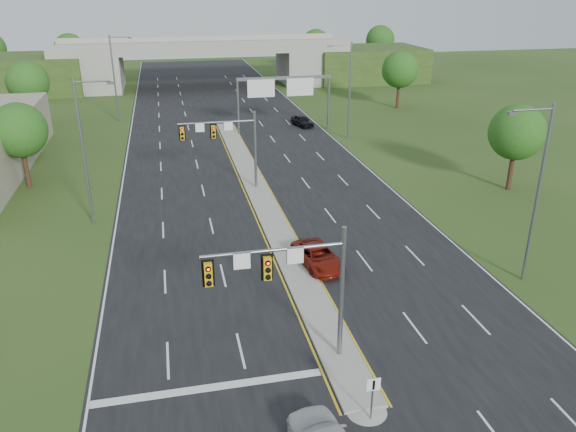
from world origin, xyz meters
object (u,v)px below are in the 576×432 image
(signal_mast_near, at_px, (295,278))
(sign_gantry, at_px, (283,89))
(signal_mast_far, at_px, (229,139))
(overpass, at_px, (204,66))
(car_far_c, at_px, (302,121))
(keep_right_sign, at_px, (373,392))
(car_far_a, at_px, (318,257))

(signal_mast_near, xyz_separation_m, sign_gantry, (8.95, 44.99, 0.51))
(signal_mast_far, relative_size, overpass, 0.09)
(car_far_c, bearing_deg, keep_right_sign, -115.15)
(keep_right_sign, relative_size, car_far_c, 0.55)
(sign_gantry, height_order, car_far_c, sign_gantry)
(overpass, bearing_deg, signal_mast_far, -92.35)
(signal_mast_far, height_order, keep_right_sign, signal_mast_far)
(sign_gantry, relative_size, car_far_c, 2.89)
(signal_mast_far, xyz_separation_m, car_far_c, (11.90, 22.06, -4.02))
(keep_right_sign, bearing_deg, signal_mast_far, 94.39)
(keep_right_sign, bearing_deg, car_far_a, 83.88)
(car_far_a, bearing_deg, signal_mast_far, 94.52)
(signal_mast_near, bearing_deg, overpass, 88.38)
(signal_mast_near, distance_m, car_far_a, 11.01)
(keep_right_sign, distance_m, car_far_c, 52.41)
(signal_mast_far, xyz_separation_m, overpass, (2.26, 55.07, -1.17))
(car_far_a, height_order, car_far_c, car_far_c)
(overpass, bearing_deg, keep_right_sign, -90.00)
(signal_mast_near, height_order, sign_gantry, signal_mast_near)
(keep_right_sign, height_order, car_far_a, keep_right_sign)
(keep_right_sign, bearing_deg, car_far_c, 79.40)
(signal_mast_near, distance_m, overpass, 80.11)
(keep_right_sign, relative_size, overpass, 0.03)
(car_far_a, bearing_deg, car_far_c, 68.61)
(keep_right_sign, bearing_deg, signal_mast_near, 116.94)
(signal_mast_far, bearing_deg, car_far_a, -76.33)
(sign_gantry, relative_size, car_far_a, 2.40)
(signal_mast_far, distance_m, car_far_c, 25.38)
(signal_mast_near, xyz_separation_m, car_far_c, (11.90, 47.06, -4.02))
(keep_right_sign, height_order, car_far_c, keep_right_sign)
(signal_mast_near, xyz_separation_m, signal_mast_far, (0.00, 25.00, 0.00))
(signal_mast_near, bearing_deg, car_far_c, 75.80)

